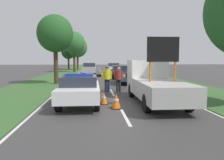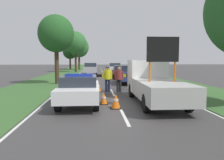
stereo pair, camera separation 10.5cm
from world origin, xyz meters
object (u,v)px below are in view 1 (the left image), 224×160
at_px(traffic_cone_centre_front, 93,88).
at_px(queued_car_van_white, 113,68).
at_px(traffic_cone_near_truck, 98,87).
at_px(roadside_tree_mid_right, 68,52).
at_px(queued_car_sedan_silver, 89,69).
at_px(roadside_tree_near_left, 77,47).
at_px(traffic_cone_near_police, 104,98).
at_px(police_car, 80,89).
at_px(roadside_tree_mid_left, 74,43).
at_px(roadside_tree_near_right, 55,34).
at_px(queued_car_hatch_blue, 128,74).
at_px(pedestrian_civilian, 119,77).
at_px(road_barrier, 110,77).
at_px(traffic_cone_lane_edge, 71,85).
at_px(queued_car_wagon_maroon, 120,72).
at_px(work_truck, 154,82).
at_px(traffic_cone_behind_barrier, 116,101).
at_px(police_officer, 107,77).

xyz_separation_m(traffic_cone_centre_front, queued_car_van_white, (3.26, 22.58, 0.46)).
bearing_deg(traffic_cone_near_truck, roadside_tree_mid_right, 99.68).
bearing_deg(queued_car_sedan_silver, roadside_tree_near_left, -79.38).
bearing_deg(traffic_cone_near_truck, traffic_cone_near_police, -86.65).
relative_size(police_car, roadside_tree_mid_left, 0.66).
bearing_deg(traffic_cone_near_police, roadside_tree_near_right, 112.85).
bearing_deg(traffic_cone_centre_front, queued_car_hatch_blue, 60.67).
height_order(pedestrian_civilian, queued_car_van_white, pedestrian_civilian).
distance_m(road_barrier, traffic_cone_lane_edge, 2.84).
bearing_deg(roadside_tree_near_right, queued_car_wagon_maroon, 38.51).
relative_size(pedestrian_civilian, queued_car_hatch_blue, 0.40).
height_order(work_truck, pedestrian_civilian, work_truck).
xyz_separation_m(traffic_cone_near_truck, traffic_cone_behind_barrier, (0.75, -5.10, -0.01)).
relative_size(traffic_cone_behind_barrier, roadside_tree_mid_right, 0.12).
xyz_separation_m(police_car, pedestrian_civilian, (2.34, 3.93, 0.22)).
height_order(pedestrian_civilian, traffic_cone_lane_edge, pedestrian_civilian).
bearing_deg(roadside_tree_near_left, police_car, -85.62).
bearing_deg(police_car, traffic_cone_near_police, 1.30).
xyz_separation_m(queued_car_van_white, roadside_tree_mid_left, (-6.54, 0.90, 4.10)).
height_order(traffic_cone_lane_edge, roadside_tree_near_left, roadside_tree_near_left).
relative_size(work_truck, road_barrier, 1.71).
relative_size(queued_car_hatch_blue, queued_car_sedan_silver, 0.93).
height_order(police_officer, roadside_tree_mid_left, roadside_tree_mid_left).
height_order(police_car, road_barrier, police_car).
distance_m(traffic_cone_behind_barrier, queued_car_wagon_maroon, 15.23).
distance_m(road_barrier, queued_car_van_white, 21.22).
distance_m(queued_car_sedan_silver, queued_car_van_white, 6.72).
height_order(traffic_cone_behind_barrier, roadside_tree_near_left, roadside_tree_near_left).
xyz_separation_m(police_officer, traffic_cone_lane_edge, (-2.51, 1.25, -0.71)).
height_order(traffic_cone_centre_front, traffic_cone_lane_edge, traffic_cone_centre_front).
bearing_deg(roadside_tree_mid_left, roadside_tree_near_right, -90.15).
relative_size(road_barrier, pedestrian_civilian, 2.04).
distance_m(police_car, queued_car_wagon_maroon, 14.58).
height_order(traffic_cone_near_police, queued_car_wagon_maroon, queued_car_wagon_maroon).
distance_m(queued_car_wagon_maroon, queued_car_van_white, 11.81).
relative_size(work_truck, traffic_cone_lane_edge, 9.18).
height_order(traffic_cone_centre_front, traffic_cone_behind_barrier, traffic_cone_centre_front).
relative_size(queued_car_wagon_maroon, queued_car_van_white, 1.02).
relative_size(traffic_cone_behind_barrier, queued_car_wagon_maroon, 0.17).
distance_m(queued_car_hatch_blue, queued_car_sedan_silver, 12.10).
xyz_separation_m(traffic_cone_near_police, roadside_tree_near_right, (-3.84, 9.12, 4.12)).
distance_m(traffic_cone_lane_edge, queued_car_wagon_maroon, 9.99).
bearing_deg(traffic_cone_near_truck, roadside_tree_mid_left, 98.90).
distance_m(queued_car_wagon_maroon, queued_car_sedan_silver, 7.28).
distance_m(police_officer, queued_car_sedan_silver, 16.52).
bearing_deg(work_truck, roadside_tree_mid_left, -79.40).
relative_size(traffic_cone_centre_front, roadside_tree_mid_right, 0.13).
bearing_deg(roadside_tree_mid_right, traffic_cone_near_truck, -80.32).
bearing_deg(police_officer, queued_car_hatch_blue, -92.07).
distance_m(traffic_cone_near_police, traffic_cone_near_truck, 4.14).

